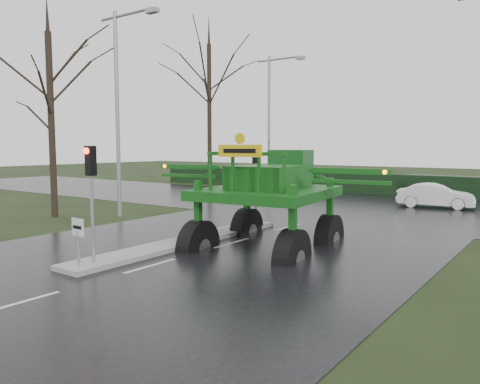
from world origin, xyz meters
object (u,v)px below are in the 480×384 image
Objects in this scene: traffic_signal_near at (91,179)px; street_light_left_far at (273,112)px; crop_sprayer at (202,181)px; white_sedan at (435,208)px; traffic_signal_mid at (256,167)px; street_light_left_near at (121,95)px; keep_left_sign at (78,234)px.

traffic_signal_near is 22.37m from street_light_left_far.
crop_sprayer is 2.12× the size of white_sedan.
crop_sprayer is at bearing -80.31° from traffic_signal_mid.
traffic_signal_near is at bearing -45.47° from street_light_left_near.
street_light_left_near is at bearing 132.59° from keep_left_sign.
keep_left_sign is 11.32m from street_light_left_near.
street_light_left_far is (0.00, 14.00, 0.00)m from street_light_left_near.
keep_left_sign is at bearing 157.00° from white_sedan.
crop_sprayer reaches higher than traffic_signal_mid.
crop_sprayer is (7.67, -17.05, -3.67)m from street_light_left_far.
traffic_signal_near is 0.35× the size of street_light_left_near.
keep_left_sign is 0.15× the size of crop_sprayer.
street_light_left_near reaches higher than keep_left_sign.
street_light_left_far is at bearing 107.78° from keep_left_sign.
street_light_left_near is at bearing 134.53° from traffic_signal_near.
street_light_left_far is at bearing 90.00° from street_light_left_near.
street_light_left_far is 2.42× the size of white_sedan.
street_light_left_far reaches higher than keep_left_sign.
traffic_signal_mid is 12.38m from white_sedan.
traffic_signal_mid is at bearing -61.14° from street_light_left_far.
crop_sprayer is (0.78, 3.96, -0.27)m from traffic_signal_near.
street_light_left_far is 1.14× the size of crop_sprayer.
traffic_signal_mid is 0.85× the size of white_sedan.
street_light_left_far reaches higher than traffic_signal_near.
street_light_left_far is (-6.89, 21.50, 4.93)m from keep_left_sign.
street_light_left_far is (-6.89, 21.01, 3.40)m from traffic_signal_near.
street_light_left_near reaches higher than white_sedan.
keep_left_sign is 4.69m from crop_sprayer.
street_light_left_near is 9.03m from crop_sprayer.
traffic_signal_near is at bearing 156.67° from white_sedan.
white_sedan is (4.89, 11.08, -2.59)m from traffic_signal_mid.
traffic_signal_mid is 7.83m from street_light_left_near.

